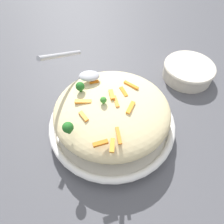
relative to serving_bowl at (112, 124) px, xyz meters
The scene contains 19 objects.
ground_plane 0.02m from the serving_bowl, ahead, with size 2.40×2.40×0.00m, color #4C4C51.
serving_bowl is the anchor object (origin of this frame).
pasta_mound 0.06m from the serving_bowl, ahead, with size 0.31×0.30×0.09m, color beige.
carrot_piece_0 0.14m from the serving_bowl, 93.89° to the left, with size 0.04×0.01×0.01m, color orange.
carrot_piece_1 0.13m from the serving_bowl, 58.20° to the right, with size 0.02×0.01×0.01m, color orange.
carrot_piece_2 0.11m from the serving_bowl, 136.20° to the left, with size 0.04×0.01×0.01m, color orange.
carrot_piece_3 0.16m from the serving_bowl, 86.08° to the left, with size 0.03×0.01×0.01m, color orange.
carrot_piece_4 0.11m from the serving_bowl, 74.29° to the right, with size 0.03×0.01×0.01m, color orange.
carrot_piece_5 0.13m from the serving_bowl, ahead, with size 0.04×0.01×0.01m, color orange.
carrot_piece_6 0.13m from the serving_bowl, 138.57° to the right, with size 0.04×0.01×0.01m, color orange.
carrot_piece_7 0.13m from the serving_bowl, 32.04° to the left, with size 0.03×0.01×0.01m, color orange.
carrot_piece_8 0.16m from the serving_bowl, 74.39° to the left, with size 0.03×0.01×0.01m, color orange.
carrot_piece_9 0.11m from the serving_bowl, 142.95° to the right, with size 0.03×0.01×0.01m, color orange.
carrot_piece_10 0.12m from the serving_bowl, 145.05° to the left, with size 0.04×0.01×0.01m, color orange.
broccoli_floret_0 0.18m from the serving_bowl, 39.75° to the left, with size 0.02×0.02×0.03m.
broccoli_floret_1 0.12m from the serving_bowl, 26.58° to the left, with size 0.02×0.02×0.02m.
broccoli_floret_2 0.15m from the serving_bowl, 27.71° to the right, with size 0.02×0.02×0.03m.
serving_spoon 0.18m from the serving_bowl, 49.26° to the right, with size 0.14×0.15×0.10m.
companion_bowl 0.35m from the serving_bowl, 144.57° to the right, with size 0.18×0.18×0.05m.
Camera 1 is at (0.02, 0.33, 0.51)m, focal length 32.44 mm.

